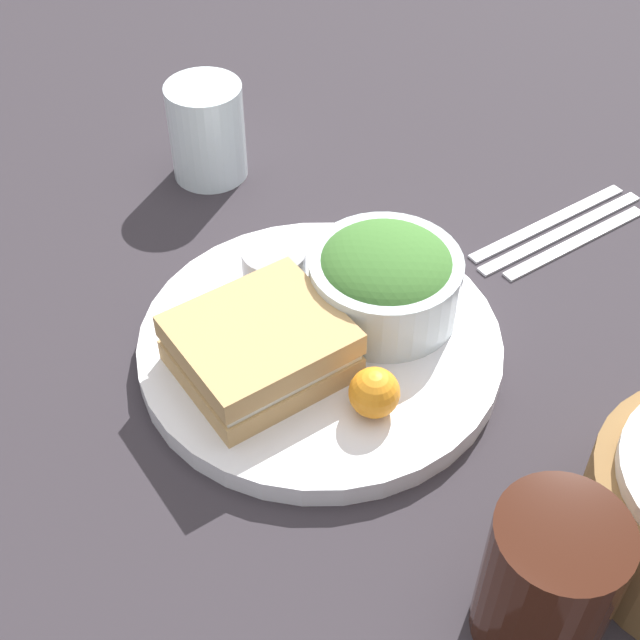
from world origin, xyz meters
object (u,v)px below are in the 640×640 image
fork (549,222)px  knife (562,231)px  sandwich (260,347)px  salad_bowl (385,279)px  water_glass (207,131)px  plate (320,346)px  drink_glass (548,582)px  spoon (576,242)px  dressing_cup (274,265)px

fork → knife: bearing=-90.0°
sandwich → salad_bowl: bearing=162.3°
salad_bowl → water_glass: water_glass is taller
plate → knife: 0.28m
drink_glass → water_glass: size_ratio=1.13×
knife → fork: bearing=90.0°
knife → sandwich: bearing=-179.8°
salad_bowl → fork: salad_bowl is taller
salad_bowl → spoon: (-0.20, 0.08, -0.05)m
sandwich → drink_glass: drink_glass is taller
fork → sandwich: bearing=-176.7°
fork → water_glass: water_glass is taller
sandwich → drink_glass: 0.27m
plate → fork: 0.28m
dressing_cup → spoon: dressing_cup is taller
sandwich → dressing_cup: size_ratio=2.68×
plate → salad_bowl: salad_bowl is taller
plate → drink_glass: bearing=68.5°
dressing_cup → water_glass: size_ratio=0.56×
drink_glass → spoon: (-0.36, -0.15, -0.05)m
dressing_cup → drink_glass: drink_glass is taller
fork → spoon: 0.04m
salad_bowl → spoon: bearing=158.6°
salad_bowl → water_glass: (-0.07, -0.27, -0.00)m
water_glass → drink_glass: bearing=65.4°
salad_bowl → water_glass: bearing=-104.7°
knife → water_glass: water_glass is taller
drink_glass → sandwich: bearing=-99.6°
drink_glass → fork: 0.42m
dressing_cup → fork: bearing=149.9°
plate → water_glass: size_ratio=2.98×
sandwich → drink_glass: size_ratio=1.32×
fork → spoon: (0.01, 0.03, 0.00)m
dressing_cup → plate: bearing=67.8°
knife → water_glass: 0.36m
sandwich → dressing_cup: (-0.08, -0.06, -0.01)m
salad_bowl → spoon: salad_bowl is taller
drink_glass → spoon: bearing=-156.8°
spoon → water_glass: size_ratio=1.75×
plate → fork: bearing=166.5°
plate → fork: (-0.27, 0.07, -0.01)m
drink_glass → knife: (-0.37, -0.17, -0.05)m
plate → spoon: 0.28m
knife → water_glass: size_ratio=2.04×
plate → spoon: size_ratio=1.71×
salad_bowl → fork: size_ratio=0.65×
sandwich → fork: sandwich is taller
knife → spoon: bearing=-90.0°
salad_bowl → dressing_cup: (0.03, -0.09, -0.02)m
plate → knife: (-0.27, 0.08, -0.01)m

